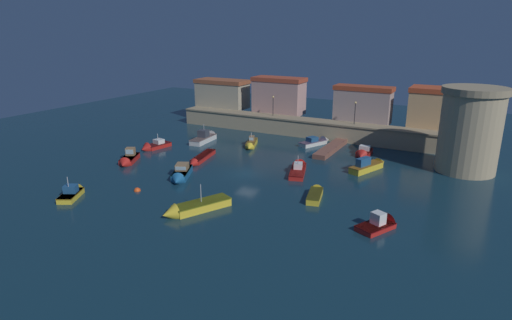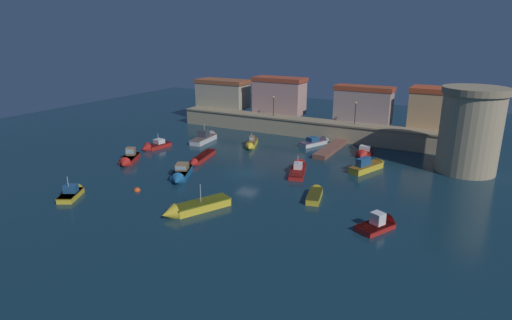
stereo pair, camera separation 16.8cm
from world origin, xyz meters
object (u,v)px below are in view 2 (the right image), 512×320
(moored_boat_5, at_px, (315,193))
(moored_boat_11, at_px, (364,153))
(quay_lamp_1, at_px, (355,109))
(moored_boat_13, at_px, (154,146))
(moored_boat_0, at_px, (370,165))
(moored_boat_4, at_px, (381,223))
(moored_boat_6, at_px, (192,208))
(moored_boat_3, at_px, (206,137))
(moored_boat_2, at_px, (128,159))
(moored_boat_9, at_px, (299,168))
(moored_boat_10, at_px, (181,174))
(moored_boat_12, at_px, (317,142))
(moored_boat_1, at_px, (251,144))
(fortress_tower, at_px, (470,130))
(moored_boat_8, at_px, (200,158))
(moored_boat_7, at_px, (73,192))
(quay_lamp_0, at_px, (273,103))
(mooring_buoy_0, at_px, (137,191))

(moored_boat_5, xyz_separation_m, moored_boat_11, (0.46, 17.59, 0.07))
(quay_lamp_1, xyz_separation_m, moored_boat_13, (-25.12, -18.30, -4.81))
(moored_boat_0, relative_size, moored_boat_4, 1.41)
(moored_boat_6, bearing_deg, quay_lamp_1, -164.07)
(quay_lamp_1, bearing_deg, moored_boat_3, -153.11)
(moored_boat_2, distance_m, moored_boat_9, 22.76)
(moored_boat_10, distance_m, moored_boat_11, 25.93)
(moored_boat_2, height_order, moored_boat_12, moored_boat_2)
(moored_boat_1, xyz_separation_m, moored_boat_13, (-12.31, -7.98, -0.08))
(moored_boat_2, relative_size, moored_boat_13, 1.03)
(moored_boat_4, bearing_deg, moored_boat_13, 100.14)
(quay_lamp_1, distance_m, moored_boat_3, 23.88)
(moored_boat_3, bearing_deg, fortress_tower, -90.76)
(moored_boat_8, bearing_deg, moored_boat_10, 4.93)
(fortress_tower, relative_size, moored_boat_4, 2.20)
(moored_boat_11, bearing_deg, moored_boat_8, -58.48)
(fortress_tower, distance_m, moored_boat_2, 43.80)
(moored_boat_0, distance_m, moored_boat_3, 26.81)
(moored_boat_10, bearing_deg, quay_lamp_1, 128.48)
(moored_boat_1, xyz_separation_m, moored_boat_7, (-7.10, -26.57, -0.04))
(moored_boat_2, bearing_deg, moored_boat_5, 64.24)
(moored_boat_8, bearing_deg, moored_boat_1, 153.39)
(quay_lamp_1, height_order, moored_boat_8, quay_lamp_1)
(quay_lamp_0, relative_size, moored_boat_7, 0.73)
(moored_boat_3, xyz_separation_m, moored_boat_8, (5.55, -9.41, -0.24))
(moored_boat_12, bearing_deg, quay_lamp_1, -22.95)
(moored_boat_3, bearing_deg, moored_boat_11, -87.18)
(moored_boat_4, relative_size, moored_boat_5, 0.95)
(moored_boat_4, distance_m, moored_boat_9, 16.99)
(quay_lamp_0, relative_size, moored_boat_0, 0.50)
(quay_lamp_0, bearing_deg, quay_lamp_1, -0.00)
(moored_boat_6, distance_m, moored_boat_11, 28.74)
(moored_boat_3, height_order, moored_boat_9, moored_boat_3)
(moored_boat_4, height_order, moored_boat_5, moored_boat_4)
(mooring_buoy_0, bearing_deg, moored_boat_11, 53.88)
(moored_boat_1, xyz_separation_m, moored_boat_2, (-10.51, -15.02, 0.01))
(moored_boat_7, relative_size, mooring_buoy_0, 6.20)
(fortress_tower, bearing_deg, moored_boat_7, -141.33)
(moored_boat_8, bearing_deg, fortress_tower, 99.09)
(moored_boat_10, bearing_deg, quay_lamp_0, 156.72)
(moored_boat_2, bearing_deg, moored_boat_4, 57.28)
(mooring_buoy_0, bearing_deg, moored_boat_12, 69.73)
(moored_boat_5, distance_m, moored_boat_11, 17.60)
(quay_lamp_1, relative_size, moored_boat_7, 0.76)
(quay_lamp_1, xyz_separation_m, moored_boat_11, (3.55, -7.20, -4.75))
(quay_lamp_1, xyz_separation_m, moored_boat_9, (-1.89, -17.68, -4.81))
(fortress_tower, bearing_deg, moored_boat_3, -175.66)
(moored_boat_8, distance_m, moored_boat_10, 7.27)
(moored_boat_4, bearing_deg, quay_lamp_0, 67.52)
(moored_boat_5, relative_size, moored_boat_6, 0.70)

